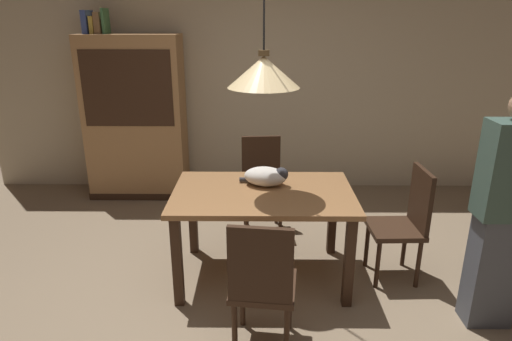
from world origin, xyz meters
TOP-DOWN VIEW (x-y plane):
  - ground at (0.00, 0.00)m, footprint 10.00×10.00m
  - back_wall at (0.00, 2.65)m, footprint 6.40×0.10m
  - dining_table at (0.09, 0.54)m, footprint 1.40×0.90m
  - chair_near_front at (0.08, -0.34)m, footprint 0.44×0.44m
  - chair_far_back at (0.09, 1.42)m, footprint 0.43×0.43m
  - chair_right_side at (1.22, 0.55)m, footprint 0.41×0.41m
  - cat_sleeping at (0.12, 0.67)m, footprint 0.40×0.29m
  - pendant_lamp at (0.09, 0.54)m, footprint 0.52×0.52m
  - hutch_bookcase at (-1.35, 2.32)m, footprint 1.12×0.45m
  - book_blue_wide at (-1.78, 2.32)m, footprint 0.06×0.24m
  - book_yellow_short at (-1.71, 2.32)m, footprint 0.04×0.20m
  - book_brown_thick at (-1.64, 2.32)m, footprint 0.06×0.24m
  - book_green_slim at (-1.58, 2.32)m, footprint 0.03×0.20m
  - person_standing at (1.65, -0.02)m, footprint 0.36×0.22m

SIDE VIEW (x-z plane):
  - ground at x=0.00m, z-range 0.00..0.00m
  - chair_near_front at x=0.08m, z-range 0.05..0.98m
  - chair_far_back at x=0.09m, z-range 0.05..0.98m
  - chair_right_side at x=1.22m, z-range 0.05..0.98m
  - dining_table at x=0.09m, z-range 0.27..1.02m
  - person_standing at x=1.65m, z-range 0.01..1.62m
  - cat_sleeping at x=0.12m, z-range 0.75..0.90m
  - hutch_bookcase at x=-1.35m, z-range -0.04..1.81m
  - back_wall at x=0.00m, z-range 0.00..2.90m
  - pendant_lamp at x=0.09m, z-range 1.01..2.31m
  - book_yellow_short at x=-1.71m, z-range 1.85..2.03m
  - book_brown_thick at x=-1.64m, z-range 1.85..2.07m
  - book_blue_wide at x=-1.78m, z-range 1.85..2.09m
  - book_green_slim at x=-1.58m, z-range 1.85..2.11m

